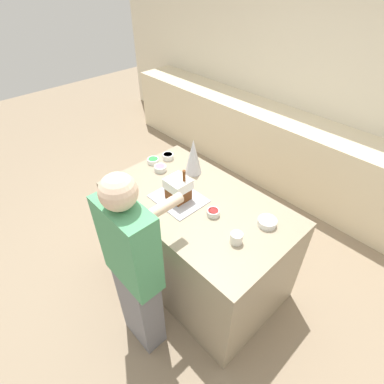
{
  "coord_description": "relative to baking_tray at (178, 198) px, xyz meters",
  "views": [
    {
      "loc": [
        1.29,
        -1.27,
        2.5
      ],
      "look_at": [
        -0.06,
        0.0,
        0.99
      ],
      "focal_mm": 28.0,
      "sensor_mm": 36.0,
      "label": 1
    }
  ],
  "objects": [
    {
      "name": "back_cabinet_block",
      "position": [
        0.13,
        1.98,
        -0.48
      ],
      "size": [
        6.0,
        0.6,
        0.92
      ],
      "color": "beige",
      "rests_on": "ground_plane"
    },
    {
      "name": "candy_bowl_near_tray_right",
      "position": [
        0.66,
        0.28,
        0.02
      ],
      "size": [
        0.14,
        0.14,
        0.05
      ],
      "color": "white",
      "rests_on": "kitchen_island"
    },
    {
      "name": "baking_tray",
      "position": [
        0.0,
        0.0,
        0.0
      ],
      "size": [
        0.41,
        0.33,
        0.01
      ],
      "color": "#B2B2BC",
      "rests_on": "kitchen_island"
    },
    {
      "name": "gingerbread_house",
      "position": [
        0.0,
        0.0,
        0.1
      ],
      "size": [
        0.18,
        0.17,
        0.28
      ],
      "color": "brown",
      "rests_on": "baking_tray"
    },
    {
      "name": "kitchen_island",
      "position": [
        0.13,
        0.09,
        -0.47
      ],
      "size": [
        1.56,
        0.93,
        0.93
      ],
      "color": "gray",
      "rests_on": "ground_plane"
    },
    {
      "name": "person",
      "position": [
        0.27,
        -0.63,
        -0.1
      ],
      "size": [
        0.43,
        0.53,
        1.62
      ],
      "color": "slate",
      "rests_on": "ground_plane"
    },
    {
      "name": "candy_bowl_front_corner",
      "position": [
        0.32,
        0.07,
        0.02
      ],
      "size": [
        0.1,
        0.1,
        0.05
      ],
      "color": "silver",
      "rests_on": "kitchen_island"
    },
    {
      "name": "decorative_tree",
      "position": [
        -0.19,
        0.34,
        0.16
      ],
      "size": [
        0.15,
        0.15,
        0.33
      ],
      "color": "silver",
      "rests_on": "kitchen_island"
    },
    {
      "name": "candy_bowl_behind_tray",
      "position": [
        -0.41,
        0.14,
        0.02
      ],
      "size": [
        0.11,
        0.11,
        0.05
      ],
      "color": "silver",
      "rests_on": "kitchen_island"
    },
    {
      "name": "ground_plane",
      "position": [
        0.13,
        0.09,
        -0.94
      ],
      "size": [
        12.0,
        12.0,
        0.0
      ],
      "primitive_type": "plane",
      "color": "gray"
    },
    {
      "name": "wall_back",
      "position": [
        0.13,
        2.31,
        0.36
      ],
      "size": [
        8.0,
        0.05,
        2.6
      ],
      "color": "beige",
      "rests_on": "ground_plane"
    },
    {
      "name": "candy_bowl_far_left",
      "position": [
        -0.52,
        0.32,
        0.02
      ],
      "size": [
        0.11,
        0.11,
        0.05
      ],
      "color": "white",
      "rests_on": "kitchen_island"
    },
    {
      "name": "mug",
      "position": [
        0.62,
        -0.02,
        0.04
      ],
      "size": [
        0.09,
        0.09,
        0.08
      ],
      "color": "white",
      "rests_on": "kitchen_island"
    },
    {
      "name": "candy_bowl_near_tray_left",
      "position": [
        -0.56,
        0.18,
        0.02
      ],
      "size": [
        0.11,
        0.11,
        0.04
      ],
      "color": "white",
      "rests_on": "kitchen_island"
    }
  ]
}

